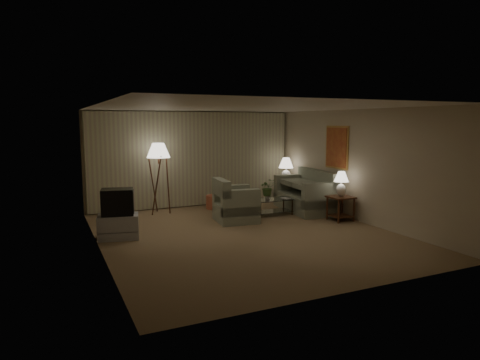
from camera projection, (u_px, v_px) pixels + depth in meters
name	position (u px, v px, depth m)	size (l,w,h in m)	color
ground	(246.00, 234.00, 9.22)	(7.00, 7.00, 0.00)	olive
room_shell	(220.00, 149.00, 10.36)	(6.04, 7.02, 2.72)	#BEAB92
sofa	(305.00, 195.00, 11.57)	(2.18, 1.41, 0.88)	gray
armchair	(236.00, 205.00, 10.35)	(1.19, 1.15, 0.82)	gray
side_table_near	(341.00, 204.00, 10.42)	(0.55, 0.55, 0.60)	#3C1C10
side_table_far	(286.00, 189.00, 12.76)	(0.49, 0.41, 0.60)	#3C1C10
table_lamp_near	(341.00, 182.00, 10.35)	(0.35, 0.35, 0.61)	white
table_lamp_far	(286.00, 168.00, 12.68)	(0.43, 0.43, 0.75)	white
coffee_table	(272.00, 204.00, 11.07)	(1.07, 0.58, 0.41)	silver
tv_cabinet	(118.00, 227.00, 8.82)	(0.90, 0.66, 0.50)	#B1B1B4
crt_tv	(117.00, 202.00, 8.75)	(0.71, 0.57, 0.54)	black
floor_lamp	(159.00, 177.00, 11.16)	(0.60, 0.60, 1.86)	#3C1C10
ottoman	(216.00, 202.00, 11.91)	(0.55, 0.55, 0.37)	#B45C3D
vase	(267.00, 197.00, 10.98)	(0.14, 0.14, 0.14)	silver
flowers	(268.00, 186.00, 10.94)	(0.40, 0.35, 0.44)	#45652D
book	(283.00, 199.00, 11.06)	(0.18, 0.24, 0.02)	olive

